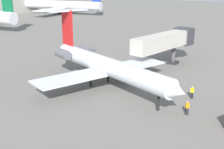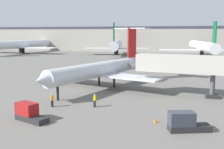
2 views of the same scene
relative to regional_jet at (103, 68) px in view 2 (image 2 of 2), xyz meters
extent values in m
cube|color=#66635E|center=(-1.65, -3.73, -3.41)|extent=(400.00, 400.00, 0.10)
cylinder|color=silver|center=(-0.34, -0.96, -0.11)|extent=(10.60, 23.81, 2.54)
cone|color=silver|center=(-4.72, -13.19, -0.11)|extent=(3.01, 2.88, 2.41)
cone|color=silver|center=(4.07, 11.36, -0.11)|extent=(2.91, 3.17, 2.16)
cube|color=silver|center=(5.36, -1.94, -1.08)|extent=(10.78, 7.47, 0.24)
cube|color=silver|center=(-5.37, 1.90, -1.08)|extent=(10.78, 7.47, 0.24)
cylinder|color=#595960|center=(4.79, 6.96, 0.29)|extent=(2.49, 3.52, 1.50)
cylinder|color=#595960|center=(0.71, 8.42, 0.29)|extent=(2.49, 3.52, 1.50)
cube|color=red|center=(3.43, 9.57, 4.08)|extent=(1.30, 3.09, 5.85)
cube|color=silver|center=(3.43, 9.57, 6.90)|extent=(7.21, 4.55, 0.20)
cylinder|color=black|center=(-3.78, -10.56, -2.37)|extent=(0.36, 0.36, 1.98)
cylinder|color=black|center=(1.84, 0.38, -2.37)|extent=(0.36, 0.36, 1.98)
cylinder|color=black|center=(-1.18, 1.46, -2.37)|extent=(0.36, 0.36, 1.98)
cube|color=#B7B2A8|center=(13.72, -3.27, 1.42)|extent=(15.32, 5.15, 2.60)
cylinder|color=#4C4C51|center=(17.44, -3.92, -1.62)|extent=(0.70, 0.70, 3.49)
cube|color=#262626|center=(17.44, -3.92, -3.11)|extent=(1.80, 1.80, 0.50)
cube|color=black|center=(2.23, -12.69, -2.94)|extent=(0.26, 0.34, 0.85)
cube|color=yellow|center=(2.23, -12.69, -2.21)|extent=(0.29, 0.42, 0.60)
sphere|color=tan|center=(2.23, -12.69, -1.79)|extent=(0.24, 0.24, 0.24)
cube|color=black|center=(-3.07, -13.89, -2.94)|extent=(0.39, 0.40, 0.85)
cube|color=orange|center=(-3.07, -13.89, -2.21)|extent=(0.45, 0.47, 0.60)
sphere|color=tan|center=(-3.07, -13.89, -1.79)|extent=(0.24, 0.24, 0.24)
cube|color=#262628|center=(13.62, -19.01, -3.06)|extent=(4.24, 2.53, 0.60)
cube|color=#333842|center=(12.86, -19.24, -2.11)|extent=(2.71, 2.05, 1.30)
cube|color=#262628|center=(-2.66, -19.76, -3.06)|extent=(4.23, 2.82, 0.60)
cube|color=maroon|center=(-3.40, -19.45, -2.11)|extent=(2.75, 2.21, 1.30)
cone|color=orange|center=(10.24, -17.23, -3.09)|extent=(0.36, 0.36, 0.55)
cube|color=#9E998E|center=(-1.65, 104.47, 2.99)|extent=(177.99, 25.22, 12.71)
cube|color=#333842|center=(-1.65, 92.06, 8.75)|extent=(177.99, 0.60, 1.20)
cylinder|color=silver|center=(-58.03, 70.23, 0.85)|extent=(8.08, 42.49, 3.63)
cube|color=silver|center=(-58.03, 70.23, -0.56)|extent=(36.00, 9.73, 0.30)
cube|color=black|center=(-58.03, 70.23, -2.16)|extent=(1.20, 2.80, 2.40)
cylinder|color=silver|center=(-13.35, 72.25, 1.00)|extent=(8.78, 33.12, 3.94)
cube|color=#0C5933|center=(-11.20, 57.96, 6.47)|extent=(0.89, 4.00, 7.00)
cube|color=silver|center=(-13.35, 72.25, -0.56)|extent=(28.22, 10.04, 0.30)
cube|color=black|center=(-13.35, 72.25, -2.16)|extent=(1.20, 2.80, 2.40)
cylinder|color=silver|center=(22.07, 67.95, 0.93)|extent=(8.47, 39.42, 3.79)
cube|color=#0C5933|center=(24.18, 50.45, 6.33)|extent=(0.78, 4.01, 7.00)
cube|color=silver|center=(22.07, 67.95, -0.56)|extent=(33.45, 9.91, 0.30)
cube|color=black|center=(22.07, 67.95, -2.16)|extent=(1.20, 2.80, 2.40)
camera|label=1|loc=(-34.88, -24.04, 11.61)|focal=48.43mm
camera|label=2|loc=(12.13, -45.43, 5.94)|focal=44.16mm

